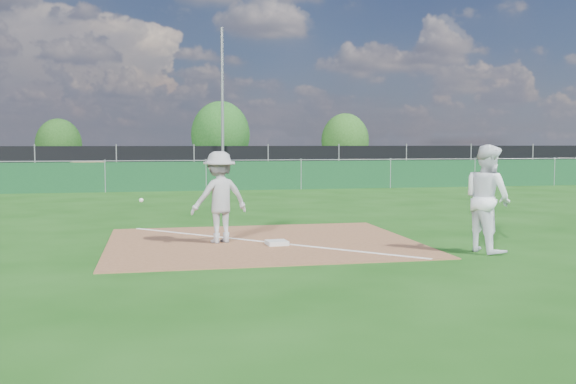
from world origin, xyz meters
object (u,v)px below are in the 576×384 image
object	(u,v)px
tree_mid	(221,135)
car_right	(239,163)
light_pole	(222,104)
tree_right	(345,141)
first_base	(277,243)
runner	(487,198)
car_left	(99,164)
car_mid	(142,163)
tree_left	(59,145)
play_at_first	(219,197)

from	to	relation	value
tree_mid	car_right	bearing A→B (deg)	-84.11
light_pole	tree_right	distance (m)	15.06
first_base	car_right	size ratio (longest dim) A/B	0.08
runner	light_pole	bearing A→B (deg)	-5.20
tree_right	car_left	bearing A→B (deg)	-161.72
light_pole	runner	distance (m)	23.87
car_left	car_right	distance (m)	8.36
car_left	tree_right	size ratio (longest dim) A/B	0.98
car_left	car_mid	xyz separation A→B (m)	(2.54, -1.62, 0.09)
first_base	car_mid	world-z (taller)	car_mid
runner	first_base	bearing A→B (deg)	57.46
tree_right	tree_left	bearing A→B (deg)	179.60
light_pole	tree_mid	world-z (taller)	light_pole
play_at_first	runner	world-z (taller)	runner
tree_left	first_base	bearing A→B (deg)	-75.59
play_at_first	car_left	bearing A→B (deg)	99.38
runner	car_left	world-z (taller)	runner
car_mid	tree_right	xyz separation A→B (m)	(14.36, 7.20, 1.33)
light_pole	car_right	world-z (taller)	light_pole
car_left	tree_left	size ratio (longest dim) A/B	1.13
light_pole	play_at_first	world-z (taller)	light_pole
light_pole	car_mid	world-z (taller)	light_pole
car_right	tree_mid	bearing A→B (deg)	14.87
play_at_first	runner	distance (m)	5.04
car_left	tree_mid	size ratio (longest dim) A/B	0.83
play_at_first	car_right	world-z (taller)	play_at_first
car_left	tree_right	world-z (taller)	tree_right
first_base	tree_right	bearing A→B (deg)	71.03
play_at_first	first_base	bearing A→B (deg)	-26.62
car_mid	tree_mid	world-z (taller)	tree_mid
runner	tree_mid	bearing A→B (deg)	-8.61
light_pole	car_mid	bearing A→B (deg)	138.19
first_base	play_at_first	size ratio (longest dim) A/B	0.18
car_mid	tree_mid	bearing A→B (deg)	-12.46
car_left	tree_left	distance (m)	6.58
light_pole	tree_mid	size ratio (longest dim) A/B	1.64
car_left	car_mid	size ratio (longest dim) A/B	0.86
runner	car_mid	bearing A→B (deg)	2.70
light_pole	car_left	xyz separation A→B (m)	(-6.80, 5.43, -3.30)
car_left	tree_mid	xyz separation A→B (m)	(7.79, 5.45, 1.81)
play_at_first	tree_right	xyz separation A→B (m)	(12.44, 32.61, 1.20)
play_at_first	car_right	distance (m)	27.24
light_pole	car_right	xyz separation A→B (m)	(1.56, 5.35, -3.28)
first_base	car_left	xyz separation A→B (m)	(-5.51, 27.56, 0.64)
tree_mid	tree_left	bearing A→B (deg)	178.56
runner	car_mid	xyz separation A→B (m)	(-6.57, 27.38, -0.19)
light_pole	tree_right	world-z (taller)	light_pole
tree_right	first_base	bearing A→B (deg)	-108.97
tree_left	light_pole	bearing A→B (deg)	-48.57
runner	tree_left	world-z (taller)	tree_left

